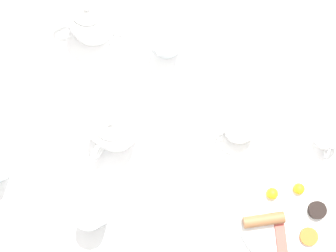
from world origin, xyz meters
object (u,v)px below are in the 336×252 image
at_px(teacup_with_saucer_left, 239,129).
at_px(creamer_jug, 329,138).
at_px(fork_spare, 38,235).
at_px(knife_by_plate, 330,74).
at_px(teapot_far, 113,127).
at_px(water_glass_tall, 92,214).
at_px(water_glass_short, 167,39).
at_px(breakfast_plate, 288,214).
at_px(teapot_near, 90,18).
at_px(fork_by_plate, 242,17).
at_px(spoon_for_tea, 165,247).

height_order(teacup_with_saucer_left, creamer_jug, teacup_with_saucer_left).
bearing_deg(fork_spare, knife_by_plate, 128.87).
relative_size(teapot_far, fork_spare, 1.37).
height_order(water_glass_tall, creamer_jug, water_glass_tall).
bearing_deg(water_glass_short, fork_spare, -22.97).
bearing_deg(knife_by_plate, breakfast_plate, -9.81).
xyz_separation_m(teapot_near, water_glass_short, (0.02, 0.22, 0.00)).
relative_size(creamer_jug, fork_by_plate, 0.54).
distance_m(water_glass_short, fork_by_plate, 0.24).
bearing_deg(breakfast_plate, teapot_near, -124.92).
xyz_separation_m(teacup_with_saucer_left, spoon_for_tea, (0.34, -0.14, -0.02)).
xyz_separation_m(water_glass_short, fork_spare, (0.57, -0.24, -0.05)).
bearing_deg(water_glass_tall, creamer_jug, 117.98).
xyz_separation_m(water_glass_tall, spoon_for_tea, (0.05, 0.20, -0.05)).
height_order(knife_by_plate, fork_spare, same).
height_order(teapot_near, spoon_for_tea, teapot_near).
distance_m(water_glass_tall, creamer_jug, 0.65).
bearing_deg(teacup_with_saucer_left, knife_by_plate, 131.26).
bearing_deg(breakfast_plate, knife_by_plate, 170.19).
distance_m(teapot_near, water_glass_tall, 0.52).
relative_size(knife_by_plate, spoon_for_tea, 1.70).
distance_m(teacup_with_saucer_left, creamer_jug, 0.24).
height_order(teapot_far, spoon_for_tea, teapot_far).
bearing_deg(fork_by_plate, creamer_jug, 41.61).
height_order(water_glass_short, knife_by_plate, water_glass_short).
xyz_separation_m(teapot_far, fork_by_plate, (-0.38, 0.29, -0.05)).
height_order(teapot_far, fork_spare, teapot_far).
height_order(teacup_with_saucer_left, fork_spare, teacup_with_saucer_left).
xyz_separation_m(teapot_far, water_glass_short, (-0.26, 0.09, 0.00)).
bearing_deg(teacup_with_saucer_left, water_glass_tall, -49.49).
xyz_separation_m(knife_by_plate, fork_spare, (0.56, -0.70, -0.00)).
bearing_deg(fork_by_plate, teacup_with_saucer_left, 6.71).
height_order(teapot_near, water_glass_tall, teapot_near).
distance_m(water_glass_tall, knife_by_plate, 0.75).
height_order(teapot_near, teapot_far, same).
bearing_deg(water_glass_short, teacup_with_saucer_left, 48.97).
relative_size(breakfast_plate, fork_by_plate, 1.73).
bearing_deg(knife_by_plate, teapot_far, -65.02).
bearing_deg(knife_by_plate, fork_by_plate, -115.18).
distance_m(teacup_with_saucer_left, water_glass_tall, 0.44).
height_order(water_glass_short, spoon_for_tea, water_glass_short).
distance_m(knife_by_plate, fork_spare, 0.90).
bearing_deg(fork_spare, creamer_jug, 118.31).
bearing_deg(teapot_far, water_glass_short, 1.47).
bearing_deg(knife_by_plate, teapot_near, -92.19).
relative_size(breakfast_plate, spoon_for_tea, 2.25).
relative_size(water_glass_tall, water_glass_short, 0.97).
xyz_separation_m(teacup_with_saucer_left, water_glass_short, (-0.20, -0.23, 0.03)).
xyz_separation_m(teacup_with_saucer_left, fork_by_plate, (-0.32, -0.04, -0.02)).
xyz_separation_m(teapot_near, knife_by_plate, (0.03, 0.68, -0.05)).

